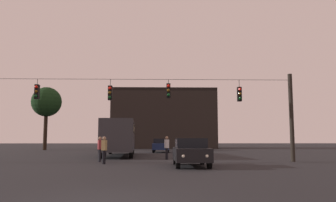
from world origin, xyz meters
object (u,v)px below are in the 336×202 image
Objects in this scene: city_bus at (120,135)px; pedestrian_crossing_center at (167,146)px; car_near_right at (191,152)px; pedestrian_crossing_right at (104,148)px; tree_left_silhouette at (46,102)px; pedestrian_crossing_left at (100,148)px; car_far_left at (161,145)px.

pedestrian_crossing_center is at bearing -53.29° from city_bus.
city_bus is 6.67× the size of pedestrian_crossing_center.
car_near_right is at bearing -79.07° from pedestrian_crossing_center.
pedestrian_crossing_right is 0.19× the size of tree_left_silhouette.
pedestrian_crossing_center is 0.19× the size of tree_left_silhouette.
pedestrian_crossing_center reaches higher than pedestrian_crossing_right.
pedestrian_crossing_left is at bearing -92.72° from city_bus.
car_near_right is at bearing -20.35° from pedestrian_crossing_right.
city_bus is 6.83× the size of pedestrian_crossing_right.
city_bus reaches higher than pedestrian_crossing_right.
pedestrian_crossing_center is at bearing 47.72° from pedestrian_crossing_right.
pedestrian_crossing_right is at bearing -88.79° from city_bus.
car_near_right is at bearing -85.58° from car_far_left.
city_bus is 7.87m from pedestrian_crossing_left.
car_near_right is at bearing -58.46° from tree_left_silhouette.
pedestrian_crossing_center is 1.02× the size of pedestrian_crossing_right.
tree_left_silhouette is at bearing 114.98° from pedestrian_crossing_right.
car_far_left is 16.37m from pedestrian_crossing_left.
city_bus is 2.56× the size of car_near_right.
car_far_left is at bearing 94.42° from car_near_right.
tree_left_silhouette is at bearing 151.55° from car_far_left.
pedestrian_crossing_left is at bearing 107.32° from pedestrian_crossing_right.
car_far_left is 18.76m from tree_left_silhouette.
city_bus is 1.30× the size of tree_left_silhouette.
tree_left_silhouette reaches higher than pedestrian_crossing_right.
car_near_right is 0.99× the size of car_far_left.
car_far_left is at bearing 65.24° from city_bus.
city_bus is at bearing -114.76° from car_far_left.
car_far_left is 18.04m from pedestrian_crossing_right.
pedestrian_crossing_center is 27.79m from tree_left_silhouette.
tree_left_silhouette is at bearing 125.94° from city_bus.
pedestrian_crossing_right is 29.45m from tree_left_silhouette.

